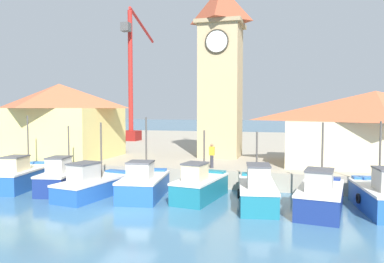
{
  "coord_description": "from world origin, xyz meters",
  "views": [
    {
      "loc": [
        7.92,
        -16.86,
        5.08
      ],
      "look_at": [
        1.08,
        8.17,
        3.5
      ],
      "focal_mm": 35.0,
      "sensor_mm": 36.0,
      "label": 1
    }
  ],
  "objects_px": {
    "fishing_boat_left_inner": "(65,178)",
    "port_crane_near": "(132,89)",
    "fishing_boat_center": "(144,184)",
    "warehouse_right": "(375,128)",
    "fishing_boat_far_right": "(383,196)",
    "warehouse_left": "(60,120)",
    "fishing_boat_left_outer": "(23,176)",
    "fishing_boat_right_inner": "(257,191)",
    "clock_tower": "(221,67)",
    "fishing_boat_mid_right": "(200,186)",
    "fishing_boat_right_outer": "(320,196)",
    "dock_worker_near_tower": "(212,155)",
    "fishing_boat_mid_left": "(94,184)"
  },
  "relations": [
    {
      "from": "fishing_boat_left_inner",
      "to": "port_crane_near",
      "type": "bearing_deg",
      "value": 104.02
    },
    {
      "from": "fishing_boat_center",
      "to": "warehouse_right",
      "type": "bearing_deg",
      "value": 30.5
    },
    {
      "from": "fishing_boat_far_right",
      "to": "warehouse_left",
      "type": "bearing_deg",
      "value": 164.63
    },
    {
      "from": "fishing_boat_left_outer",
      "to": "port_crane_near",
      "type": "distance_m",
      "value": 23.71
    },
    {
      "from": "fishing_boat_left_outer",
      "to": "fishing_boat_right_inner",
      "type": "relative_size",
      "value": 0.98
    },
    {
      "from": "fishing_boat_left_inner",
      "to": "clock_tower",
      "type": "height_order",
      "value": "clock_tower"
    },
    {
      "from": "fishing_boat_mid_right",
      "to": "fishing_boat_right_inner",
      "type": "xyz_separation_m",
      "value": [
        3.23,
        -0.57,
        0.02
      ]
    },
    {
      "from": "fishing_boat_left_inner",
      "to": "fishing_boat_left_outer",
      "type": "bearing_deg",
      "value": -177.39
    },
    {
      "from": "fishing_boat_left_outer",
      "to": "fishing_boat_right_outer",
      "type": "bearing_deg",
      "value": -2.57
    },
    {
      "from": "fishing_boat_left_inner",
      "to": "warehouse_right",
      "type": "height_order",
      "value": "warehouse_right"
    },
    {
      "from": "fishing_boat_center",
      "to": "fishing_boat_mid_right",
      "type": "distance_m",
      "value": 3.24
    },
    {
      "from": "warehouse_right",
      "to": "dock_worker_near_tower",
      "type": "xyz_separation_m",
      "value": [
        -10.48,
        -3.72,
        -1.77
      ]
    },
    {
      "from": "fishing_boat_mid_right",
      "to": "clock_tower",
      "type": "xyz_separation_m",
      "value": [
        -0.73,
        9.74,
        7.65
      ]
    },
    {
      "from": "fishing_boat_far_right",
      "to": "port_crane_near",
      "type": "height_order",
      "value": "port_crane_near"
    },
    {
      "from": "port_crane_near",
      "to": "fishing_boat_far_right",
      "type": "bearing_deg",
      "value": -43.73
    },
    {
      "from": "fishing_boat_center",
      "to": "warehouse_right",
      "type": "relative_size",
      "value": 0.39
    },
    {
      "from": "fishing_boat_far_right",
      "to": "warehouse_left",
      "type": "height_order",
      "value": "warehouse_left"
    },
    {
      "from": "fishing_boat_left_outer",
      "to": "warehouse_right",
      "type": "relative_size",
      "value": 0.44
    },
    {
      "from": "fishing_boat_right_inner",
      "to": "warehouse_right",
      "type": "xyz_separation_m",
      "value": [
        7.09,
        8.11,
        3.02
      ]
    },
    {
      "from": "fishing_boat_left_inner",
      "to": "fishing_boat_mid_right",
      "type": "xyz_separation_m",
      "value": [
        8.72,
        -0.05,
        -0.02
      ]
    },
    {
      "from": "fishing_boat_left_outer",
      "to": "fishing_boat_far_right",
      "type": "height_order",
      "value": "fishing_boat_left_outer"
    },
    {
      "from": "fishing_boat_left_outer",
      "to": "warehouse_left",
      "type": "xyz_separation_m",
      "value": [
        -1.46,
        6.12,
        3.42
      ]
    },
    {
      "from": "fishing_boat_mid_left",
      "to": "warehouse_left",
      "type": "height_order",
      "value": "warehouse_left"
    },
    {
      "from": "clock_tower",
      "to": "warehouse_left",
      "type": "bearing_deg",
      "value": -163.42
    },
    {
      "from": "fishing_boat_left_outer",
      "to": "warehouse_right",
      "type": "height_order",
      "value": "warehouse_right"
    },
    {
      "from": "fishing_boat_center",
      "to": "dock_worker_near_tower",
      "type": "relative_size",
      "value": 2.91
    },
    {
      "from": "fishing_boat_center",
      "to": "warehouse_left",
      "type": "bearing_deg",
      "value": 146.91
    },
    {
      "from": "fishing_boat_right_inner",
      "to": "port_crane_near",
      "type": "xyz_separation_m",
      "value": [
        -17.55,
        23.07,
        6.73
      ]
    },
    {
      "from": "fishing_boat_right_outer",
      "to": "warehouse_right",
      "type": "distance_m",
      "value": 9.79
    },
    {
      "from": "fishing_boat_right_inner",
      "to": "fishing_boat_right_outer",
      "type": "height_order",
      "value": "fishing_boat_right_outer"
    },
    {
      "from": "fishing_boat_mid_right",
      "to": "clock_tower",
      "type": "height_order",
      "value": "clock_tower"
    },
    {
      "from": "fishing_boat_mid_left",
      "to": "warehouse_left",
      "type": "distance_m",
      "value": 10.49
    },
    {
      "from": "fishing_boat_left_outer",
      "to": "fishing_boat_mid_left",
      "type": "distance_m",
      "value": 5.61
    },
    {
      "from": "fishing_boat_right_inner",
      "to": "fishing_boat_far_right",
      "type": "distance_m",
      "value": 6.12
    },
    {
      "from": "fishing_boat_right_inner",
      "to": "fishing_boat_right_outer",
      "type": "relative_size",
      "value": 1.03
    },
    {
      "from": "fishing_boat_left_inner",
      "to": "fishing_boat_far_right",
      "type": "bearing_deg",
      "value": -0.6
    },
    {
      "from": "warehouse_right",
      "to": "fishing_boat_left_inner",
      "type": "bearing_deg",
      "value": -158.54
    },
    {
      "from": "fishing_boat_left_outer",
      "to": "fishing_boat_center",
      "type": "xyz_separation_m",
      "value": [
        8.48,
        -0.35,
        -0.01
      ]
    },
    {
      "from": "fishing_boat_left_outer",
      "to": "warehouse_left",
      "type": "relative_size",
      "value": 0.61
    },
    {
      "from": "fishing_boat_center",
      "to": "clock_tower",
      "type": "distance_m",
      "value": 12.97
    },
    {
      "from": "fishing_boat_mid_left",
      "to": "warehouse_right",
      "type": "distance_m",
      "value": 18.77
    },
    {
      "from": "fishing_boat_left_outer",
      "to": "dock_worker_near_tower",
      "type": "distance_m",
      "value": 12.24
    },
    {
      "from": "fishing_boat_mid_left",
      "to": "port_crane_near",
      "type": "relative_size",
      "value": 0.34
    },
    {
      "from": "fishing_boat_mid_right",
      "to": "fishing_boat_right_inner",
      "type": "bearing_deg",
      "value": -10.09
    },
    {
      "from": "fishing_boat_right_inner",
      "to": "warehouse_left",
      "type": "bearing_deg",
      "value": 158.01
    },
    {
      "from": "fishing_boat_mid_right",
      "to": "dock_worker_near_tower",
      "type": "height_order",
      "value": "fishing_boat_mid_right"
    },
    {
      "from": "fishing_boat_center",
      "to": "clock_tower",
      "type": "height_order",
      "value": "clock_tower"
    },
    {
      "from": "fishing_boat_center",
      "to": "fishing_boat_right_outer",
      "type": "relative_size",
      "value": 0.9
    },
    {
      "from": "clock_tower",
      "to": "fishing_boat_center",
      "type": "bearing_deg",
      "value": -103.71
    },
    {
      "from": "fishing_boat_center",
      "to": "port_crane_near",
      "type": "distance_m",
      "value": 26.36
    }
  ]
}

